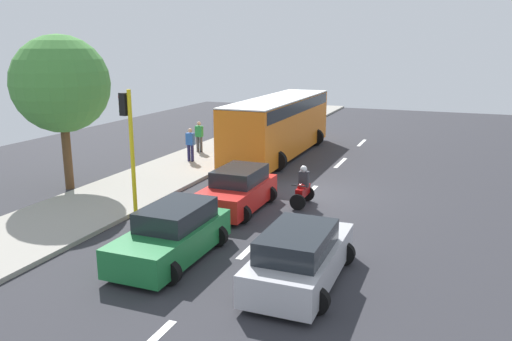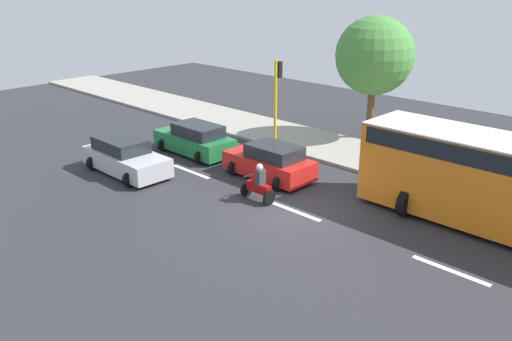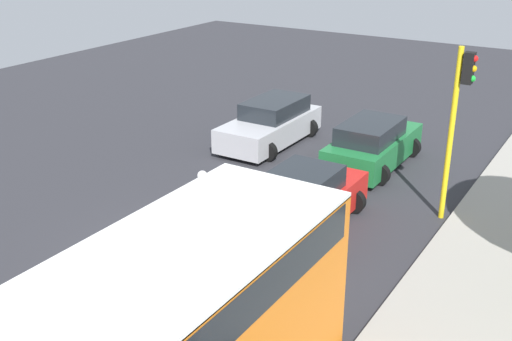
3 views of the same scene
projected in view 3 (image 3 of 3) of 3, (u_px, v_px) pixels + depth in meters
name	position (u px, v px, depth m)	size (l,w,h in m)	color
ground_plane	(172.00, 257.00, 14.67)	(40.00, 60.00, 0.10)	#2D2D33
lane_stripe_mid	(172.00, 254.00, 14.65)	(0.20, 2.40, 0.01)	white
lane_stripe_south	(295.00, 172.00, 19.37)	(0.20, 2.40, 0.01)	white
lane_stripe_far_south	(370.00, 123.00, 24.10)	(0.20, 2.40, 0.01)	white
car_silver	(271.00, 124.00, 21.65)	(2.22, 4.38, 1.52)	#B7B7BC
car_red	(304.00, 200.00, 15.81)	(2.20, 3.94, 1.52)	red
car_green	(373.00, 145.00, 19.66)	(2.18, 4.22, 1.52)	#1E7238
motorcycle	(205.00, 203.00, 15.81)	(0.60, 1.30, 1.53)	black
traffic_light_corner	(458.00, 111.00, 15.35)	(0.49, 0.24, 4.50)	yellow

